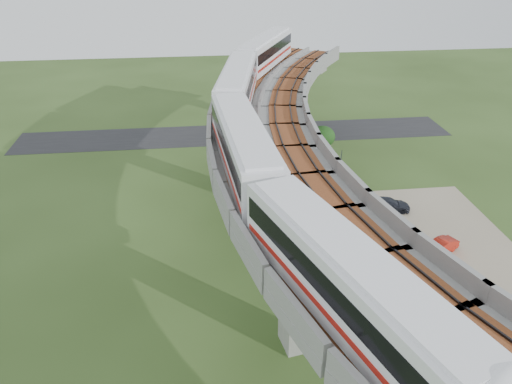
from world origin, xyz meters
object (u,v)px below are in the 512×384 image
Objects in this scene: metro_train at (266,114)px; car_white at (420,303)px; car_red at (440,247)px; car_dark at (388,204)px.

metro_train is 15.38× the size of car_white.
car_white is 1.07× the size of car_red.
metro_train reaches higher than car_dark.
metro_train reaches higher than car_red.
car_white is 8.62m from car_red.
car_dark is (13.24, 4.21, -11.62)m from metro_train.
car_red is at bearing 54.24° from car_white.
car_dark is (-1.93, 7.88, 0.04)m from car_red.
metro_train is at bearing -129.55° from car_red.
car_red is 8.11m from car_dark.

